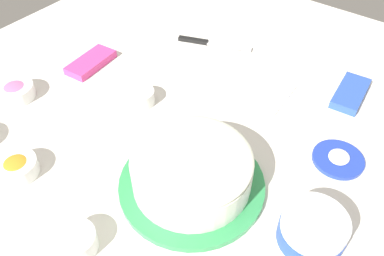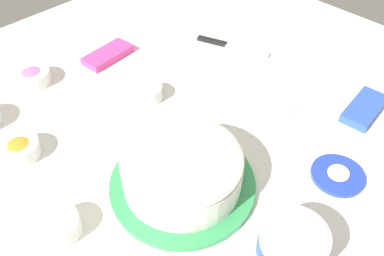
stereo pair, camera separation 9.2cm
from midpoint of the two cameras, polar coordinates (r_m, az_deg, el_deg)
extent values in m
plane|color=silver|center=(1.00, 3.26, 1.50)|extent=(1.54, 1.54, 0.00)
cylinder|color=#339351|center=(0.85, 1.74, -8.22)|extent=(0.31, 0.31, 0.01)
cylinder|color=#DBB77A|center=(0.82, 1.79, -6.73)|extent=(0.23, 0.23, 0.06)
cylinder|color=white|center=(0.82, 1.80, -6.51)|extent=(0.25, 0.25, 0.07)
ellipsoid|color=white|center=(0.78, 1.87, -4.57)|extent=(0.25, 0.25, 0.04)
cylinder|color=white|center=(0.76, 17.87, -16.33)|extent=(0.12, 0.12, 0.09)
cylinder|color=#2347B2|center=(0.76, 17.79, -16.49)|extent=(0.12, 0.12, 0.04)
cylinder|color=white|center=(0.73, 18.52, -14.89)|extent=(0.10, 0.10, 0.01)
cylinder|color=#233DAD|center=(0.94, 23.17, -6.49)|extent=(0.12, 0.12, 0.01)
ellipsoid|color=white|center=(0.93, 23.31, -6.18)|extent=(0.05, 0.05, 0.01)
cube|color=silver|center=(1.25, 10.22, 11.10)|extent=(0.07, 0.14, 0.00)
cube|color=black|center=(1.27, 5.05, 12.44)|extent=(0.05, 0.10, 0.01)
cylinder|color=white|center=(1.17, -20.15, 6.90)|extent=(0.10, 0.10, 0.04)
cylinder|color=pink|center=(1.16, -20.22, 7.12)|extent=(0.08, 0.08, 0.01)
ellipsoid|color=pink|center=(1.16, -20.30, 7.39)|extent=(0.07, 0.07, 0.02)
cylinder|color=white|center=(0.80, -15.55, -13.80)|extent=(0.08, 0.08, 0.04)
cylinder|color=#B251C6|center=(0.80, -15.58, -13.71)|extent=(0.07, 0.07, 0.01)
ellipsoid|color=#B251C6|center=(0.79, -15.68, -13.45)|extent=(0.06, 0.06, 0.02)
cylinder|color=white|center=(0.96, -21.32, -3.05)|extent=(0.09, 0.09, 0.04)
cylinder|color=orange|center=(0.96, -21.40, -2.83)|extent=(0.08, 0.08, 0.01)
ellipsoid|color=orange|center=(0.95, -21.51, -2.55)|extent=(0.06, 0.06, 0.02)
cylinder|color=white|center=(1.04, -3.91, 5.09)|extent=(0.08, 0.08, 0.04)
cylinder|color=yellow|center=(1.04, -3.90, 5.04)|extent=(0.06, 0.06, 0.01)
ellipsoid|color=yellow|center=(1.04, -3.92, 5.34)|extent=(0.05, 0.05, 0.02)
cube|color=#E53D8E|center=(1.21, -9.96, 10.42)|extent=(0.16, 0.08, 0.02)
cube|color=#2D51B2|center=(1.12, 26.04, 2.47)|extent=(0.16, 0.08, 0.02)
cube|color=white|center=(1.08, 13.68, 4.17)|extent=(0.16, 0.16, 0.01)
camera|label=1|loc=(0.05, -87.13, 2.84)|focal=36.56mm
camera|label=2|loc=(0.05, 92.87, -2.84)|focal=36.56mm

